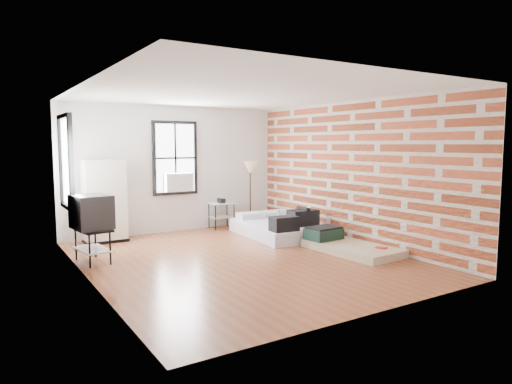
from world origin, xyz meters
TOP-DOWN VIEW (x-y plane):
  - ground at (0.00, 0.00)m, footprint 6.00×6.00m
  - room_shell at (0.23, 0.36)m, footprint 5.02×6.02m
  - mattress_main at (1.74, 1.29)m, footprint 1.69×2.19m
  - mattress_bare at (1.92, -0.48)m, footprint 1.03×1.81m
  - wardrobe at (-1.64, 2.65)m, footprint 0.83×0.49m
  - side_table at (1.02, 2.72)m, footprint 0.55×0.45m
  - floor_lamp at (1.77, 2.65)m, footprint 0.33×0.33m
  - tv_stand at (-2.21, 1.12)m, footprint 0.64×0.85m

SIDE VIEW (x-z plane):
  - ground at x=0.00m, z-range 0.00..0.00m
  - mattress_bare at x=1.92m, z-range -0.08..0.30m
  - mattress_main at x=1.74m, z-range -0.15..0.52m
  - side_table at x=1.02m, z-range 0.13..0.83m
  - tv_stand at x=-2.21m, z-range 0.25..1.37m
  - wardrobe at x=-1.64m, z-range 0.00..1.65m
  - floor_lamp at x=1.77m, z-range 0.55..2.10m
  - room_shell at x=0.23m, z-range 0.33..3.14m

